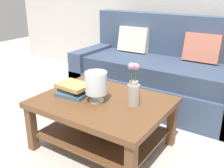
{
  "coord_description": "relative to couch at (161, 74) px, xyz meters",
  "views": [
    {
      "loc": [
        1.19,
        -1.97,
        1.39
      ],
      "look_at": [
        -0.02,
        -0.13,
        0.56
      ],
      "focal_mm": 42.33,
      "sensor_mm": 36.0,
      "label": 1
    }
  ],
  "objects": [
    {
      "name": "couch",
      "position": [
        0.0,
        0.0,
        0.0
      ],
      "size": [
        2.09,
        0.9,
        1.06
      ],
      "color": "#384760",
      "rests_on": "ground"
    },
    {
      "name": "ground_plane",
      "position": [
        -0.0,
        -0.91,
        -0.36
      ],
      "size": [
        10.0,
        10.0,
        0.0
      ],
      "primitive_type": "plane",
      "color": "#B7B2A8"
    },
    {
      "name": "book_stack_main",
      "position": [
        -0.31,
        -1.24,
        0.15
      ],
      "size": [
        0.3,
        0.25,
        0.1
      ],
      "color": "#3D6075",
      "rests_on": "coffee_table"
    },
    {
      "name": "coffee_table",
      "position": [
        -0.02,
        -1.2,
        -0.03
      ],
      "size": [
        1.11,
        0.86,
        0.46
      ],
      "color": "brown",
      "rests_on": "ground"
    },
    {
      "name": "glass_hurricane_vase",
      "position": [
        -0.05,
        -1.24,
        0.26
      ],
      "size": [
        0.19,
        0.19,
        0.26
      ],
      "color": "silver",
      "rests_on": "coffee_table"
    },
    {
      "name": "flower_pitcher",
      "position": [
        0.24,
        -1.14,
        0.24
      ],
      "size": [
        0.11,
        0.12,
        0.37
      ],
      "color": "#9E998E",
      "rests_on": "coffee_table"
    }
  ]
}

